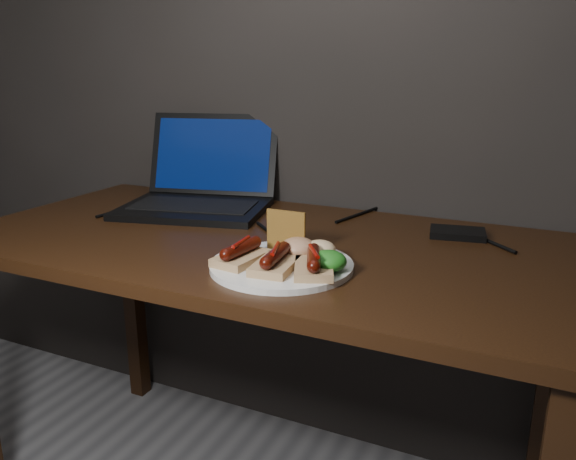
# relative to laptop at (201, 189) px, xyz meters

# --- Properties ---
(desk) EXTENTS (1.40, 0.70, 0.75)m
(desk) POSITION_rel_laptop_xyz_m (0.28, -0.20, -0.14)
(desk) COLOR black
(desk) RESTS_ON ground
(laptop) EXTENTS (0.46, 0.44, 0.25)m
(laptop) POSITION_rel_laptop_xyz_m (0.00, 0.00, 0.00)
(laptop) COLOR black
(laptop) RESTS_ON desk
(hard_drive) EXTENTS (0.14, 0.10, 0.02)m
(hard_drive) POSITION_rel_laptop_xyz_m (0.70, 0.01, -0.04)
(hard_drive) COLOR black
(hard_drive) RESTS_ON desk
(desk_cables) EXTENTS (1.01, 0.43, 0.01)m
(desk_cables) POSITION_rel_laptop_xyz_m (0.30, -0.05, -0.05)
(desk_cables) COLOR black
(desk_cables) RESTS_ON desk
(plate) EXTENTS (0.34, 0.34, 0.01)m
(plate) POSITION_rel_laptop_xyz_m (0.42, -0.36, -0.05)
(plate) COLOR silver
(plate) RESTS_ON desk
(bread_sausage_left) EXTENTS (0.08, 0.12, 0.04)m
(bread_sausage_left) POSITION_rel_laptop_xyz_m (0.35, -0.39, -0.02)
(bread_sausage_left) COLOR tan
(bread_sausage_left) RESTS_ON plate
(bread_sausage_center) EXTENTS (0.08, 0.12, 0.04)m
(bread_sausage_center) POSITION_rel_laptop_xyz_m (0.43, -0.40, -0.02)
(bread_sausage_center) COLOR tan
(bread_sausage_center) RESTS_ON plate
(bread_sausage_right) EXTENTS (0.11, 0.13, 0.04)m
(bread_sausage_right) POSITION_rel_laptop_xyz_m (0.50, -0.38, -0.02)
(bread_sausage_right) COLOR tan
(bread_sausage_right) RESTS_ON plate
(crispbread) EXTENTS (0.09, 0.01, 0.08)m
(crispbread) POSITION_rel_laptop_xyz_m (0.40, -0.29, 0.00)
(crispbread) COLOR #AB7F2F
(crispbread) RESTS_ON plate
(salad_greens) EXTENTS (0.07, 0.07, 0.04)m
(salad_greens) POSITION_rel_laptop_xyz_m (0.52, -0.36, -0.02)
(salad_greens) COLOR #136015
(salad_greens) RESTS_ON plate
(salsa_mound) EXTENTS (0.07, 0.07, 0.04)m
(salsa_mound) POSITION_rel_laptop_xyz_m (0.44, -0.31, -0.02)
(salsa_mound) COLOR maroon
(salsa_mound) RESTS_ON plate
(coleslaw_mound) EXTENTS (0.06, 0.06, 0.04)m
(coleslaw_mound) POSITION_rel_laptop_xyz_m (0.48, -0.30, -0.02)
(coleslaw_mound) COLOR silver
(coleslaw_mound) RESTS_ON plate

